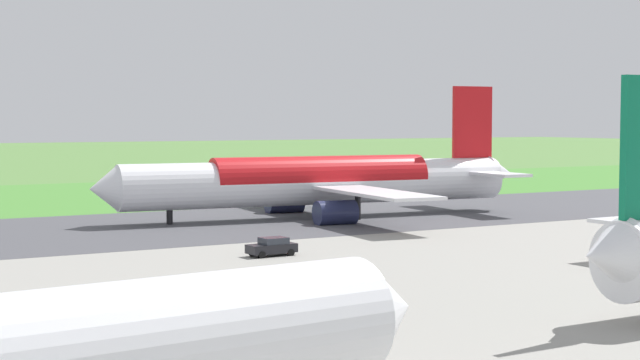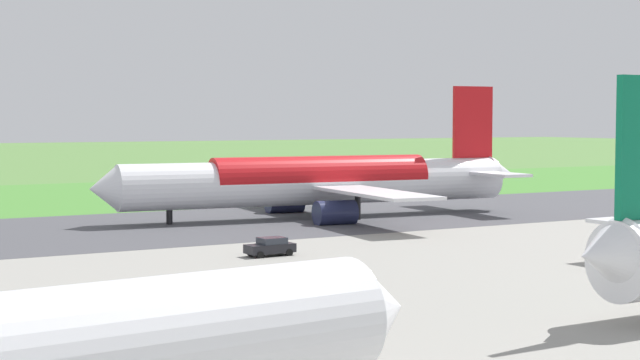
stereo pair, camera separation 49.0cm
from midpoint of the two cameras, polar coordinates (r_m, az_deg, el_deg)
The scene contains 7 objects.
ground_plane at distance 118.06m, azimuth 2.13°, elevation -2.10°, with size 800.00×800.00×0.00m, color #547F3D.
runway_asphalt at distance 118.06m, azimuth 2.13°, elevation -2.09°, with size 600.00×34.21×0.06m, color #47474C.
grass_verge_foreground at distance 150.69m, azimuth -5.42°, elevation -0.88°, with size 600.00×80.00×0.04m, color #478534.
airliner_main at distance 115.11m, azimuth 0.05°, elevation -0.07°, with size 54.15×44.38×15.88m.
service_car_followme at distance 83.05m, azimuth -2.99°, elevation -3.90°, with size 4.27×2.06×1.62m.
no_stopping_sign at distance 157.83m, azimuth -0.73°, elevation -0.16°, with size 0.60×0.10×2.39m.
traffic_cone_orange at distance 153.20m, azimuth -3.10°, elevation -0.70°, with size 0.40×0.40×0.55m, color orange.
Camera 1 is at (62.84, 99.28, 11.59)m, focal length 54.77 mm.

